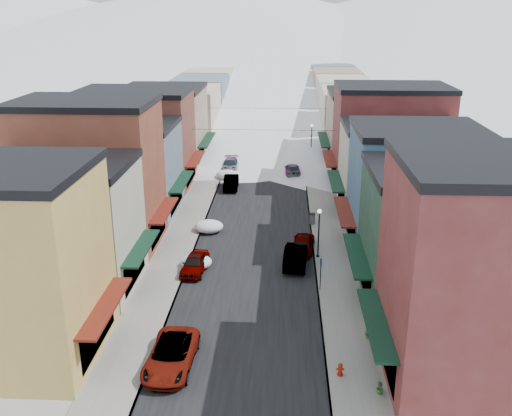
# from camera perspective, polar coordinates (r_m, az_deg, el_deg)

# --- Properties ---
(ground) EXTENTS (600.00, 600.00, 0.00)m
(ground) POSITION_cam_1_polar(r_m,az_deg,el_deg) (31.22, -2.36, -18.91)
(ground) COLOR gray
(ground) RESTS_ON ground
(road) EXTENTS (10.00, 160.00, 0.01)m
(road) POSITION_cam_1_polar(r_m,az_deg,el_deg) (86.62, 1.22, 6.43)
(road) COLOR black
(road) RESTS_ON ground
(sidewalk_left) EXTENTS (3.20, 160.00, 0.15)m
(sidewalk_left) POSITION_cam_1_polar(r_m,az_deg,el_deg) (87.05, -3.16, 6.51)
(sidewalk_left) COLOR gray
(sidewalk_left) RESTS_ON ground
(sidewalk_right) EXTENTS (3.20, 160.00, 0.15)m
(sidewalk_right) POSITION_cam_1_polar(r_m,az_deg,el_deg) (86.67, 5.61, 6.39)
(sidewalk_right) COLOR gray
(sidewalk_right) RESTS_ON ground
(curb_left) EXTENTS (0.10, 160.00, 0.15)m
(curb_left) POSITION_cam_1_polar(r_m,az_deg,el_deg) (86.90, -2.13, 6.51)
(curb_left) COLOR slate
(curb_left) RESTS_ON ground
(curb_right) EXTENTS (0.10, 160.00, 0.15)m
(curb_right) POSITION_cam_1_polar(r_m,az_deg,el_deg) (86.61, 4.58, 6.42)
(curb_right) COLOR slate
(curb_right) RESTS_ON ground
(bldg_l_yellow) EXTENTS (11.30, 8.70, 11.50)m
(bldg_l_yellow) POSITION_cam_1_polar(r_m,az_deg,el_deg) (35.15, -23.91, -5.13)
(bldg_l_yellow) COLOR gold
(bldg_l_yellow) RESTS_ON ground
(bldg_l_cream) EXTENTS (11.30, 8.20, 9.50)m
(bldg_l_cream) POSITION_cam_1_polar(r_m,az_deg,el_deg) (42.65, -18.82, -1.72)
(bldg_l_cream) COLOR #BEB799
(bldg_l_cream) RESTS_ON ground
(bldg_l_brick_near) EXTENTS (12.30, 8.20, 12.50)m
(bldg_l_brick_near) POSITION_cam_1_polar(r_m,az_deg,el_deg) (49.48, -16.28, 3.23)
(bldg_l_brick_near) COLOR brown
(bldg_l_brick_near) RESTS_ON ground
(bldg_l_grayblue) EXTENTS (11.30, 9.20, 9.00)m
(bldg_l_grayblue) POSITION_cam_1_polar(r_m,az_deg,el_deg) (57.59, -12.99, 3.92)
(bldg_l_grayblue) COLOR slate
(bldg_l_grayblue) RESTS_ON ground
(bldg_l_brick_far) EXTENTS (13.30, 9.20, 11.00)m
(bldg_l_brick_far) POSITION_cam_1_polar(r_m,az_deg,el_deg) (66.05, -11.84, 6.84)
(bldg_l_brick_far) COLOR brown
(bldg_l_brick_far) RESTS_ON ground
(bldg_l_tan) EXTENTS (11.30, 11.20, 10.00)m
(bldg_l_tan) POSITION_cam_1_polar(r_m,az_deg,el_deg) (75.45, -9.21, 8.13)
(bldg_l_tan) COLOR #A08469
(bldg_l_tan) RESTS_ON ground
(bldg_r_brick_near) EXTENTS (12.30, 9.20, 12.50)m
(bldg_r_brick_near) POSITION_cam_1_polar(r_m,az_deg,el_deg) (32.37, 23.07, -6.12)
(bldg_r_brick_near) COLOR maroon
(bldg_r_brick_near) RESTS_ON ground
(bldg_r_green) EXTENTS (11.30, 9.20, 9.50)m
(bldg_r_green) POSITION_cam_1_polar(r_m,az_deg,el_deg) (40.65, 18.03, -2.66)
(bldg_r_green) COLOR #1C3A2A
(bldg_r_green) RESTS_ON ground
(bldg_r_blue) EXTENTS (11.30, 9.20, 10.50)m
(bldg_r_blue) POSITION_cam_1_polar(r_m,az_deg,el_deg) (48.73, 15.51, 1.83)
(bldg_r_blue) COLOR #345977
(bldg_r_blue) RESTS_ON ground
(bldg_r_cream) EXTENTS (12.30, 9.20, 9.00)m
(bldg_r_cream) POSITION_cam_1_polar(r_m,az_deg,el_deg) (57.49, 14.11, 3.80)
(bldg_r_cream) COLOR beige
(bldg_r_cream) RESTS_ON ground
(bldg_r_brick_far) EXTENTS (13.30, 9.20, 11.50)m
(bldg_r_brick_far) POSITION_cam_1_polar(r_m,az_deg,el_deg) (65.90, 13.20, 6.93)
(bldg_r_brick_far) COLOR maroon
(bldg_r_brick_far) RESTS_ON ground
(bldg_r_tan) EXTENTS (11.30, 11.20, 9.50)m
(bldg_r_tan) POSITION_cam_1_polar(r_m,az_deg,el_deg) (75.60, 11.12, 7.85)
(bldg_r_tan) COLOR #967B62
(bldg_r_tan) RESTS_ON ground
(distant_blocks) EXTENTS (34.00, 55.00, 8.00)m
(distant_blocks) POSITION_cam_1_polar(r_m,az_deg,el_deg) (108.52, 1.61, 11.19)
(distant_blocks) COLOR gray
(distant_blocks) RESTS_ON ground
(mountain_ridge) EXTENTS (670.00, 340.00, 34.00)m
(mountain_ridge) POSITION_cam_1_polar(r_m,az_deg,el_deg) (302.42, -1.32, 18.36)
(mountain_ridge) COLOR silver
(mountain_ridge) RESTS_ON ground
(overhead_cables) EXTENTS (16.40, 15.04, 0.04)m
(overhead_cables) POSITION_cam_1_polar(r_m,az_deg,el_deg) (73.14, 0.95, 8.98)
(overhead_cables) COLOR black
(overhead_cables) RESTS_ON ground
(car_white_suv) EXTENTS (2.72, 5.56, 1.52)m
(car_white_suv) POSITION_cam_1_polar(r_m,az_deg,el_deg) (33.67, -8.47, -14.35)
(car_white_suv) COLOR silver
(car_white_suv) RESTS_ON ground
(car_silver_sedan) EXTENTS (2.07, 4.34, 1.43)m
(car_silver_sedan) POSITION_cam_1_polar(r_m,az_deg,el_deg) (44.47, -6.13, -5.52)
(car_silver_sedan) COLOR #9C9FA4
(car_silver_sedan) RESTS_ON ground
(car_dark_hatch) EXTENTS (1.71, 4.56, 1.49)m
(car_dark_hatch) POSITION_cam_1_polar(r_m,az_deg,el_deg) (64.55, -2.51, 2.58)
(car_dark_hatch) COLOR black
(car_dark_hatch) RESTS_ON ground
(car_silver_wagon) EXTENTS (2.11, 4.99, 1.44)m
(car_silver_wagon) POSITION_cam_1_polar(r_m,az_deg,el_deg) (72.05, -2.58, 4.34)
(car_silver_wagon) COLOR #999AA1
(car_silver_wagon) RESTS_ON ground
(car_green_sedan) EXTENTS (2.11, 5.10, 1.64)m
(car_green_sedan) POSITION_cam_1_polar(r_m,az_deg,el_deg) (45.47, 3.99, -4.73)
(car_green_sedan) COLOR black
(car_green_sedan) RESTS_ON ground
(car_gray_suv) EXTENTS (2.25, 4.54, 1.49)m
(car_gray_suv) POSITION_cam_1_polar(r_m,az_deg,el_deg) (48.19, 4.75, -3.42)
(car_gray_suv) COLOR #92959A
(car_gray_suv) RESTS_ON ground
(car_black_sedan) EXTENTS (2.09, 4.70, 1.34)m
(car_black_sedan) POSITION_cam_1_polar(r_m,az_deg,el_deg) (70.19, 3.66, 3.87)
(car_black_sedan) COLOR black
(car_black_sedan) RESTS_ON ground
(car_lane_silver) EXTENTS (2.15, 4.53, 1.50)m
(car_lane_silver) POSITION_cam_1_polar(r_m,az_deg,el_deg) (82.35, 0.06, 6.28)
(car_lane_silver) COLOR gray
(car_lane_silver) RESTS_ON ground
(car_lane_white) EXTENTS (2.61, 5.15, 1.40)m
(car_lane_white) POSITION_cam_1_polar(r_m,az_deg,el_deg) (94.09, 2.02, 7.89)
(car_lane_white) COLOR silver
(car_lane_white) RESTS_ON ground
(fire_hydrant) EXTENTS (0.44, 0.33, 0.76)m
(fire_hydrant) POSITION_cam_1_polar(r_m,az_deg,el_deg) (32.98, 8.41, -15.70)
(fire_hydrant) COLOR #A91909
(fire_hydrant) RESTS_ON sidewalk_right
(parking_sign) EXTENTS (0.11, 0.33, 2.46)m
(parking_sign) POSITION_cam_1_polar(r_m,az_deg,el_deg) (41.18, 6.48, -6.31)
(parking_sign) COLOR black
(parking_sign) RESTS_ON sidewalk_right
(trash_can) EXTENTS (0.60, 0.60, 1.02)m
(trash_can) POSITION_cam_1_polar(r_m,az_deg,el_deg) (53.84, 5.65, -1.04)
(trash_can) COLOR slate
(trash_can) RESTS_ON sidewalk_right
(streetlamp_near) EXTENTS (0.34, 0.34, 4.10)m
(streetlamp_near) POSITION_cam_1_polar(r_m,az_deg,el_deg) (46.06, 6.31, -1.90)
(streetlamp_near) COLOR black
(streetlamp_near) RESTS_ON sidewalk_right
(streetlamp_far) EXTENTS (0.38, 0.38, 4.63)m
(streetlamp_far) POSITION_cam_1_polar(r_m,az_deg,el_deg) (77.41, 5.57, 7.11)
(streetlamp_far) COLOR black
(streetlamp_far) RESTS_ON sidewalk_right
(planter_near) EXTENTS (0.64, 0.60, 0.58)m
(planter_near) POSITION_cam_1_polar(r_m,az_deg,el_deg) (36.48, 11.16, -12.23)
(planter_near) COLOR #407233
(planter_near) RESTS_ON sidewalk_right
(planter_far) EXTENTS (0.52, 0.52, 0.65)m
(planter_far) POSITION_cam_1_polar(r_m,az_deg,el_deg) (32.05, 12.27, -17.17)
(planter_far) COLOR #33632D
(planter_far) RESTS_ON sidewalk_right
(snow_pile_near) EXTENTS (2.47, 2.72, 1.04)m
(snow_pile_near) POSITION_cam_1_polar(r_m,az_deg,el_deg) (45.25, -5.95, -5.36)
(snow_pile_near) COLOR white
(snow_pile_near) RESTS_ON ground
(snow_pile_mid) EXTENTS (2.63, 2.82, 1.11)m
(snow_pile_mid) POSITION_cam_1_polar(r_m,az_deg,el_deg) (52.23, -4.70, -1.83)
(snow_pile_mid) COLOR white
(snow_pile_mid) RESTS_ON ground
(snow_pile_far) EXTENTS (2.69, 2.86, 1.14)m
(snow_pile_far) POSITION_cam_1_polar(r_m,az_deg,el_deg) (68.33, -2.87, 3.34)
(snow_pile_far) COLOR white
(snow_pile_far) RESTS_ON ground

